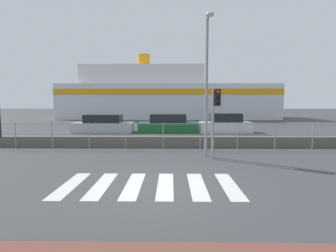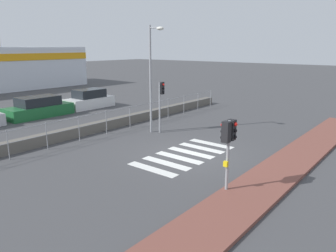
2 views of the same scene
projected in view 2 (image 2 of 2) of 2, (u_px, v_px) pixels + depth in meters
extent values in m
plane|color=#424244|center=(188.00, 154.00, 14.96)|extent=(160.00, 160.00, 0.00)
cube|color=brown|center=(276.00, 174.00, 12.45)|extent=(24.00, 1.80, 0.12)
cube|color=silver|center=(152.00, 169.00, 13.09)|extent=(0.45, 2.40, 0.01)
cube|color=silver|center=(166.00, 163.00, 13.77)|extent=(0.45, 2.40, 0.01)
cube|color=silver|center=(179.00, 158.00, 14.46)|extent=(0.45, 2.40, 0.01)
cube|color=silver|center=(191.00, 153.00, 15.14)|extent=(0.45, 2.40, 0.01)
cube|color=silver|center=(201.00, 148.00, 15.82)|extent=(0.45, 2.40, 0.01)
cube|color=silver|center=(211.00, 144.00, 16.50)|extent=(0.45, 2.40, 0.01)
cube|color=#605B54|center=(97.00, 127.00, 18.82)|extent=(24.39, 0.55, 0.54)
cylinder|color=gray|center=(106.00, 112.00, 18.05)|extent=(21.95, 0.03, 0.03)
cylinder|color=gray|center=(106.00, 121.00, 18.18)|extent=(21.95, 0.03, 0.03)
cylinder|color=gray|center=(8.00, 145.00, 14.04)|extent=(0.04, 0.04, 1.34)
cylinder|color=gray|center=(47.00, 136.00, 15.42)|extent=(0.04, 0.04, 1.34)
cylinder|color=gray|center=(79.00, 129.00, 16.81)|extent=(0.04, 0.04, 1.34)
cylinder|color=gray|center=(106.00, 122.00, 18.19)|extent=(0.04, 0.04, 1.34)
cylinder|color=gray|center=(130.00, 117.00, 19.58)|extent=(0.04, 0.04, 1.34)
cylinder|color=gray|center=(150.00, 112.00, 20.96)|extent=(0.04, 0.04, 1.34)
cylinder|color=gray|center=(168.00, 108.00, 22.34)|extent=(0.04, 0.04, 1.34)
cylinder|color=gray|center=(184.00, 105.00, 23.73)|extent=(0.04, 0.04, 1.34)
cylinder|color=gray|center=(198.00, 101.00, 25.11)|extent=(0.04, 0.04, 1.34)
cylinder|color=gray|center=(211.00, 98.00, 26.49)|extent=(0.04, 0.04, 1.34)
cylinder|color=gray|center=(228.00, 157.00, 10.73)|extent=(0.10, 0.10, 2.48)
cube|color=black|center=(226.00, 132.00, 10.39)|extent=(0.24, 0.24, 0.68)
sphere|color=red|center=(223.00, 125.00, 10.42)|extent=(0.13, 0.13, 0.13)
sphere|color=black|center=(222.00, 131.00, 10.47)|extent=(0.13, 0.13, 0.13)
sphere|color=black|center=(222.00, 138.00, 10.52)|extent=(0.13, 0.13, 0.13)
cube|color=black|center=(231.00, 130.00, 10.64)|extent=(0.24, 0.24, 0.68)
sphere|color=red|center=(236.00, 124.00, 10.51)|extent=(0.13, 0.13, 0.13)
sphere|color=black|center=(235.00, 131.00, 10.56)|extent=(0.13, 0.13, 0.13)
sphere|color=black|center=(235.00, 137.00, 10.61)|extent=(0.13, 0.13, 0.13)
cube|color=yellow|center=(226.00, 164.00, 10.69)|extent=(0.10, 0.14, 0.18)
cylinder|color=gray|center=(160.00, 108.00, 18.31)|extent=(0.10, 0.10, 2.86)
cube|color=black|center=(161.00, 88.00, 18.17)|extent=(0.24, 0.24, 0.68)
sphere|color=red|center=(163.00, 85.00, 18.04)|extent=(0.13, 0.13, 0.13)
sphere|color=black|center=(163.00, 88.00, 18.09)|extent=(0.13, 0.13, 0.13)
sphere|color=black|center=(163.00, 92.00, 18.14)|extent=(0.13, 0.13, 0.13)
cylinder|color=gray|center=(150.00, 81.00, 18.07)|extent=(0.12, 0.12, 5.89)
cylinder|color=gray|center=(155.00, 28.00, 17.19)|extent=(0.07, 0.72, 0.07)
ellipsoid|color=silver|center=(160.00, 28.00, 16.98)|extent=(0.32, 0.42, 0.19)
cube|color=#1E6633|center=(39.00, 111.00, 22.83)|extent=(4.49, 1.87, 0.78)
cube|color=#1E2328|center=(38.00, 101.00, 22.66)|extent=(2.70, 1.64, 0.64)
cube|color=silver|center=(90.00, 103.00, 26.14)|extent=(3.88, 1.70, 0.81)
cube|color=#1E2328|center=(89.00, 93.00, 25.97)|extent=(2.33, 1.50, 0.66)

